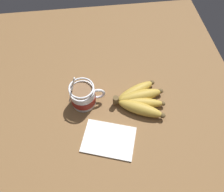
# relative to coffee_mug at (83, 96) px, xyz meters

# --- Properties ---
(table) EXTENTS (1.09, 1.09, 0.03)m
(table) POSITION_rel_coffee_mug_xyz_m (0.02, 0.00, -0.05)
(table) COLOR brown
(table) RESTS_ON ground
(coffee_mug) EXTENTS (0.13, 0.09, 0.14)m
(coffee_mug) POSITION_rel_coffee_mug_xyz_m (0.00, 0.00, 0.00)
(coffee_mug) COLOR silver
(coffee_mug) RESTS_ON table
(banana_bunch) EXTENTS (0.18, 0.18, 0.04)m
(banana_bunch) POSITION_rel_coffee_mug_xyz_m (0.19, -0.02, -0.02)
(banana_bunch) COLOR brown
(banana_bunch) RESTS_ON table
(napkin) EXTENTS (0.19, 0.16, 0.01)m
(napkin) POSITION_rel_coffee_mug_xyz_m (0.07, -0.15, -0.04)
(napkin) COLOR white
(napkin) RESTS_ON table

